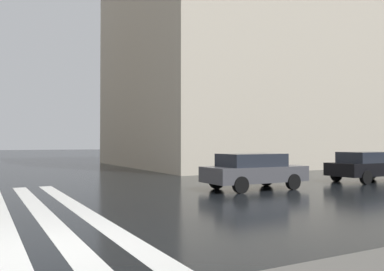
{
  "coord_description": "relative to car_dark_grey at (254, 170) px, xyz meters",
  "views": [
    {
      "loc": [
        -7.19,
        1.15,
        1.82
      ],
      "look_at": [
        5.15,
        -5.46,
        2.09
      ],
      "focal_mm": 37.16,
      "sensor_mm": 36.0,
      "label": 1
    }
  ],
  "objects": [
    {
      "name": "ground_plane",
      "position": [
        -5.5,
        8.41,
        -0.76
      ],
      "size": [
        220.0,
        220.0,
        0.0
      ],
      "primitive_type": "plane",
      "color": "black"
    },
    {
      "name": "haussmann_block_corner",
      "position": [
        15.39,
        -13.36,
        10.65
      ],
      "size": [
        16.77,
        26.13,
        23.29
      ],
      "color": "beige",
      "rests_on": "ground_plane"
    },
    {
      "name": "car_black",
      "position": [
        0.0,
        -6.74,
        0.0
      ],
      "size": [
        1.85,
        4.1,
        1.41
      ],
      "color": "black",
      "rests_on": "ground_plane"
    },
    {
      "name": "car_dark_grey",
      "position": [
        0.0,
        0.0,
        0.0
      ],
      "size": [
        1.85,
        4.1,
        1.41
      ],
      "color": "#4C4C51",
      "rests_on": "ground_plane"
    }
  ]
}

